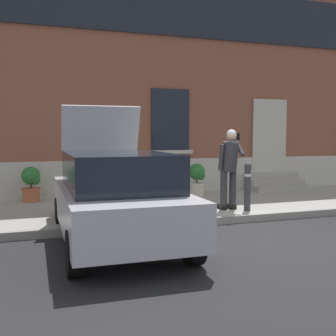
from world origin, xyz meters
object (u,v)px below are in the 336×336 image
(planter_terracotta, at_px, (31,183))
(planter_olive, at_px, (119,181))
(person_on_phone, at_px, (229,164))
(bollard_near_person, at_px, (248,185))
(hatchback_car_silver, at_px, (116,196))
(planter_cream, at_px, (197,179))

(planter_terracotta, xyz_separation_m, planter_olive, (2.12, -0.29, 0.00))
(planter_olive, bearing_deg, person_on_phone, -49.41)
(person_on_phone, bearing_deg, bollard_near_person, -26.27)
(planter_terracotta, bearing_deg, planter_olive, -7.84)
(hatchback_car_silver, distance_m, planter_cream, 4.75)
(hatchback_car_silver, relative_size, planter_olive, 4.77)
(planter_olive, xyz_separation_m, planter_cream, (2.12, -0.03, 0.00))
(hatchback_car_silver, height_order, planter_terracotta, hatchback_car_silver)
(planter_terracotta, bearing_deg, bollard_near_person, -32.48)
(planter_terracotta, height_order, planter_cream, same)
(bollard_near_person, relative_size, planter_cream, 1.22)
(person_on_phone, relative_size, planter_terracotta, 2.03)
(planter_terracotta, relative_size, planter_cream, 1.00)
(bollard_near_person, relative_size, planter_terracotta, 1.22)
(hatchback_car_silver, xyz_separation_m, planter_cream, (3.00, 3.68, -0.19))
(person_on_phone, relative_size, planter_cream, 2.03)
(hatchback_car_silver, bearing_deg, planter_olive, 76.63)
(planter_olive, relative_size, planter_cream, 1.00)
(bollard_near_person, bearing_deg, person_on_phone, 143.21)
(person_on_phone, bearing_deg, planter_olive, 141.11)
(planter_olive, distance_m, planter_cream, 2.12)
(person_on_phone, relative_size, planter_olive, 2.03)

